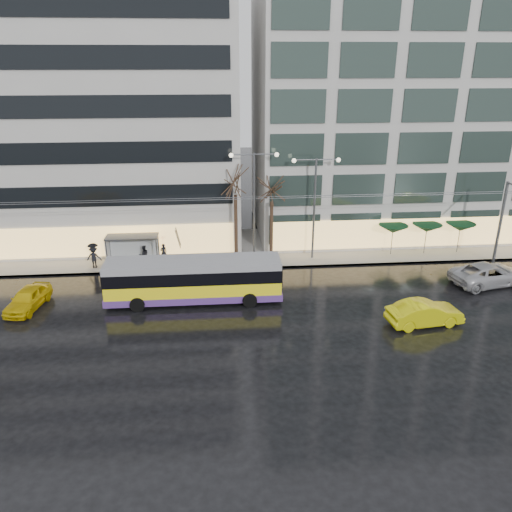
{
  "coord_description": "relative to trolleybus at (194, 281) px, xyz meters",
  "views": [
    {
      "loc": [
        -1.27,
        -28.46,
        15.97
      ],
      "look_at": [
        1.65,
        5.0,
        2.74
      ],
      "focal_mm": 35.0,
      "sensor_mm": 36.0,
      "label": 1
    }
  ],
  "objects": [
    {
      "name": "building_right",
      "position": [
        21.84,
        15.37,
        11.12
      ],
      "size": [
        32.0,
        14.0,
        25.0
      ],
      "primitive_type": "cube",
      "color": "#ABA9A4",
      "rests_on": "sidewalk"
    },
    {
      "name": "parasol_c",
      "position": [
        22.84,
        7.37,
        0.92
      ],
      "size": [
        2.5,
        2.5,
        2.65
      ],
      "color": "#595B60",
      "rests_on": "sidewalk"
    },
    {
      "name": "sedan_silver",
      "position": [
        22.21,
        0.95,
        -0.7
      ],
      "size": [
        6.4,
        3.94,
        1.65
      ],
      "primitive_type": "imported",
      "rotation": [
        0.0,
        0.0,
        1.78
      ],
      "color": "#AFAEB3",
      "rests_on": "ground"
    },
    {
      "name": "pedestrian_a",
      "position": [
        -2.78,
        7.56,
        0.11
      ],
      "size": [
        1.25,
        1.26,
        2.19
      ],
      "color": "black",
      "rests_on": "sidewalk"
    },
    {
      "name": "ground",
      "position": [
        2.84,
        -3.63,
        -1.53
      ],
      "size": [
        140.0,
        140.0,
        0.0
      ],
      "primitive_type": "plane",
      "color": "black",
      "rests_on": "ground"
    },
    {
      "name": "street_lamp_near",
      "position": [
        4.84,
        7.17,
        4.46
      ],
      "size": [
        3.96,
        0.36,
        9.03
      ],
      "color": "#595B60",
      "rests_on": "sidewalk"
    },
    {
      "name": "pedestrian_b",
      "position": [
        -4.31,
        6.85,
        -0.55
      ],
      "size": [
        0.96,
        0.85,
        1.66
      ],
      "color": "black",
      "rests_on": "sidewalk"
    },
    {
      "name": "parasol_b",
      "position": [
        19.84,
        7.37,
        0.92
      ],
      "size": [
        2.5,
        2.5,
        2.65
      ],
      "color": "#595B60",
      "rests_on": "sidewalk"
    },
    {
      "name": "taxi_a",
      "position": [
        -11.35,
        -0.16,
        -0.79
      ],
      "size": [
        2.49,
        4.59,
        1.48
      ],
      "primitive_type": "imported",
      "rotation": [
        0.0,
        0.0,
        -0.18
      ],
      "color": "#D8B70B",
      "rests_on": "ground"
    },
    {
      "name": "kerb",
      "position": [
        4.84,
        5.42,
        -1.46
      ],
      "size": [
        80.0,
        0.1,
        0.15
      ],
      "primitive_type": "cube",
      "color": "slate",
      "rests_on": "ground"
    },
    {
      "name": "parasol_a",
      "position": [
        16.84,
        7.37,
        0.92
      ],
      "size": [
        2.5,
        2.5,
        2.65
      ],
      "color": "#595B60",
      "rests_on": "sidewalk"
    },
    {
      "name": "building_left",
      "position": [
        -13.16,
        15.37,
        9.62
      ],
      "size": [
        34.0,
        14.0,
        22.0
      ],
      "primitive_type": "cube",
      "color": "#ABA9A4",
      "rests_on": "sidewalk"
    },
    {
      "name": "catenary",
      "position": [
        3.84,
        4.31,
        2.72
      ],
      "size": [
        42.24,
        5.12,
        7.0
      ],
      "color": "#595B60",
      "rests_on": "ground"
    },
    {
      "name": "tree_b",
      "position": [
        6.34,
        7.57,
        4.87
      ],
      "size": [
        3.2,
        3.2,
        7.7
      ],
      "color": "black",
      "rests_on": "sidewalk"
    },
    {
      "name": "sidewalk",
      "position": [
        4.84,
        10.37,
        -1.46
      ],
      "size": [
        80.0,
        10.0,
        0.15
      ],
      "primitive_type": "cube",
      "color": "gray",
      "rests_on": "ground"
    },
    {
      "name": "taxi_b",
      "position": [
        14.85,
        -4.69,
        -0.73
      ],
      "size": [
        5.04,
        2.29,
        1.6
      ],
      "primitive_type": "imported",
      "rotation": [
        0.0,
        0.0,
        1.7
      ],
      "color": "#D6D20B",
      "rests_on": "ground"
    },
    {
      "name": "trolleybus",
      "position": [
        0.0,
        0.0,
        0.0
      ],
      "size": [
        12.21,
        4.78,
        5.65
      ],
      "color": "yellow",
      "rests_on": "ground"
    },
    {
      "name": "bus_shelter",
      "position": [
        -5.54,
        7.06,
        0.43
      ],
      "size": [
        4.2,
        1.6,
        2.51
      ],
      "color": "#595B60",
      "rests_on": "sidewalk"
    },
    {
      "name": "street_lamp_far",
      "position": [
        9.84,
        7.17,
        4.18
      ],
      "size": [
        3.96,
        0.36,
        8.53
      ],
      "color": "#595B60",
      "rests_on": "sidewalk"
    },
    {
      "name": "tree_a",
      "position": [
        3.34,
        7.37,
        5.56
      ],
      "size": [
        3.2,
        3.2,
        8.4
      ],
      "color": "black",
      "rests_on": "sidewalk"
    },
    {
      "name": "pedestrian_c",
      "position": [
        -8.28,
        6.54,
        -0.26
      ],
      "size": [
        1.21,
        0.86,
        2.11
      ],
      "color": "black",
      "rests_on": "sidewalk"
    }
  ]
}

